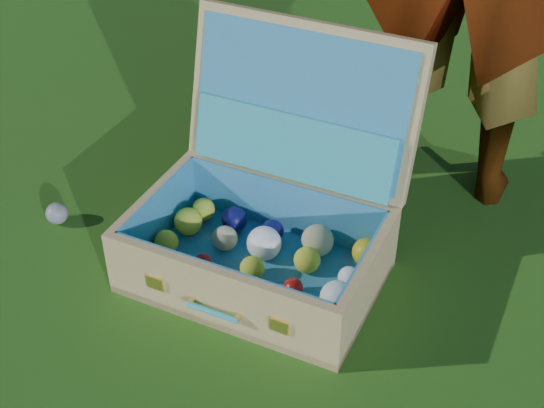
{
  "coord_description": "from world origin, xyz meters",
  "views": [
    {
      "loc": [
        0.81,
        -1.04,
        1.3
      ],
      "look_at": [
        0.06,
        0.24,
        0.18
      ],
      "focal_mm": 50.0,
      "sensor_mm": 36.0,
      "label": 1
    }
  ],
  "objects": [
    {
      "name": "ground",
      "position": [
        0.0,
        0.0,
        0.0
      ],
      "size": [
        60.0,
        60.0,
        0.0
      ],
      "primitive_type": "plane",
      "color": "#215114",
      "rests_on": "ground"
    },
    {
      "name": "stray_ball",
      "position": [
        -0.52,
        0.07,
        0.03
      ],
      "size": [
        0.06,
        0.06,
        0.06
      ],
      "primitive_type": "sphere",
      "color": "teal",
      "rests_on": "ground"
    },
    {
      "name": "suitcase",
      "position": [
        0.06,
        0.25,
        0.16
      ],
      "size": [
        0.65,
        0.59,
        0.57
      ],
      "rotation": [
        0.0,
        0.0,
        0.09
      ],
      "color": "tan",
      "rests_on": "ground"
    }
  ]
}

